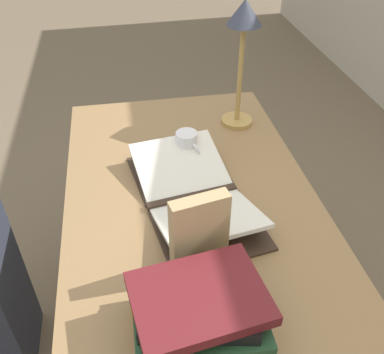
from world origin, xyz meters
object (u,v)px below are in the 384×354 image
object	(u,v)px
reading_lamp	(243,35)
coffee_mug	(187,146)
book_stack_tall	(199,314)
open_book	(193,194)
book_standing_upright	(199,237)

from	to	relation	value
reading_lamp	coffee_mug	xyz separation A→B (m)	(0.20, -0.23, -0.30)
reading_lamp	book_stack_tall	bearing A→B (deg)	-20.14
book_stack_tall	reading_lamp	world-z (taller)	reading_lamp
open_book	coffee_mug	size ratio (longest dim) A/B	5.74
book_stack_tall	coffee_mug	bearing A→B (deg)	172.57
book_standing_upright	coffee_mug	bearing A→B (deg)	162.49
coffee_mug	open_book	bearing A→B (deg)	-4.86
book_standing_upright	open_book	bearing A→B (deg)	161.48
open_book	reading_lamp	distance (m)	0.59
open_book	book_stack_tall	size ratio (longest dim) A/B	1.93
open_book	coffee_mug	bearing A→B (deg)	165.91
book_standing_upright	coffee_mug	world-z (taller)	book_standing_upright
open_book	book_stack_tall	world-z (taller)	book_stack_tall
reading_lamp	book_standing_upright	bearing A→B (deg)	-22.28
book_stack_tall	book_standing_upright	world-z (taller)	book_standing_upright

